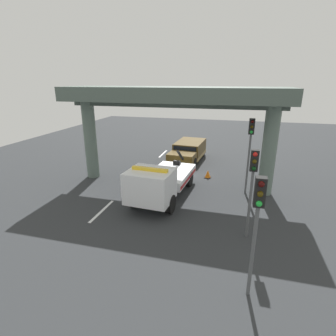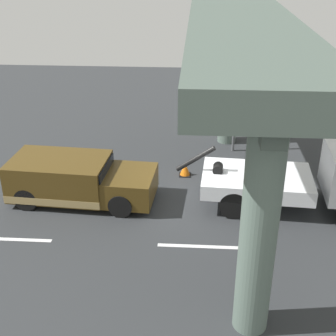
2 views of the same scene
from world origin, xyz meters
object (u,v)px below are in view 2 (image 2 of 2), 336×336
(tow_truck_white, at_px, (313,177))
(traffic_light_near, at_px, (238,79))
(towed_van_green, at_px, (76,180))
(traffic_cone_orange, at_px, (185,169))

(tow_truck_white, height_order, traffic_light_near, traffic_light_near)
(towed_van_green, relative_size, traffic_light_near, 1.16)
(tow_truck_white, bearing_deg, traffic_cone_orange, 153.61)
(traffic_cone_orange, bearing_deg, tow_truck_white, -26.39)
(traffic_light_near, xyz_separation_m, traffic_cone_orange, (-2.11, -2.58, -3.08))
(traffic_light_near, bearing_deg, traffic_cone_orange, -129.25)
(towed_van_green, distance_m, traffic_light_near, 8.10)
(tow_truck_white, relative_size, traffic_light_near, 1.59)
(tow_truck_white, xyz_separation_m, traffic_cone_orange, (-4.52, 2.25, -0.94))
(tow_truck_white, xyz_separation_m, towed_van_green, (-8.44, 0.06, -0.42))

